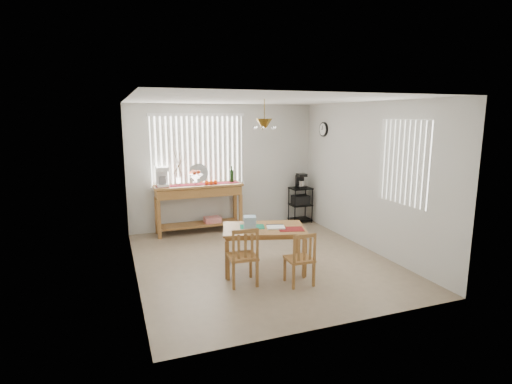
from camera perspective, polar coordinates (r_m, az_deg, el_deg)
name	(u,v)px	position (r m, az deg, el deg)	size (l,w,h in m)	color
ground	(262,261)	(6.72, 0.84, -9.76)	(4.00, 4.50, 0.01)	gray
room_shell	(262,159)	(6.34, 0.85, 4.78)	(4.20, 4.70, 2.70)	silver
sideboard	(199,196)	(8.19, -8.11, -0.63)	(1.77, 0.50, 1.00)	#9D6A35
sideboard_items	(184,178)	(8.08, -10.30, 2.05)	(1.68, 0.42, 0.76)	maroon
wire_cart	(300,201)	(9.01, 6.36, -1.33)	(0.46, 0.37, 0.78)	black
cart_items	(301,181)	(8.94, 6.40, 1.56)	(0.18, 0.22, 0.32)	black
dining_table	(264,232)	(6.19, 1.13, -5.76)	(1.42, 1.12, 0.67)	#9D6A35
table_items	(257,224)	(6.03, 0.08, -4.65)	(0.94, 0.69, 0.21)	#147451
chair_left	(243,256)	(5.67, -1.87, -9.18)	(0.42, 0.42, 0.85)	#9D6A35
chair_right	(300,259)	(5.72, 6.35, -9.48)	(0.37, 0.37, 0.78)	#9D6A35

